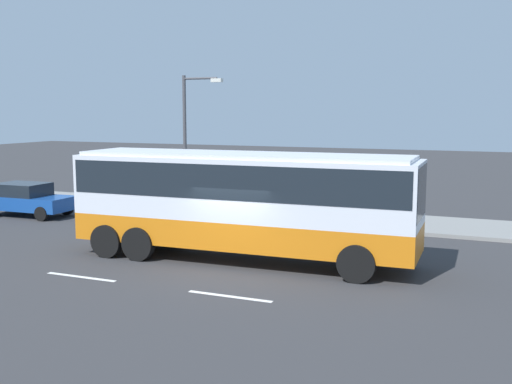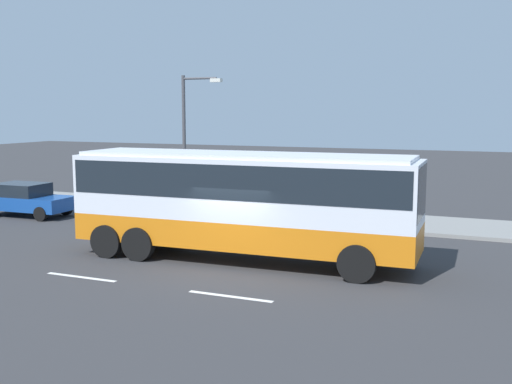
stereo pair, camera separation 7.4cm
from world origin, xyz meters
TOP-DOWN VIEW (x-y plane):
  - ground_plane at (0.00, 0.00)m, footprint 120.00×120.00m
  - sidewalk_curb at (0.00, 9.28)m, footprint 80.00×4.00m
  - coach_bus at (-0.17, 1.10)m, footprint 11.20×3.05m
  - car_blue_saloon at (-12.76, 4.92)m, footprint 4.15×2.01m
  - street_lamp at (-5.86, 7.88)m, footprint 1.99×0.24m

SIDE VIEW (x-z plane):
  - ground_plane at x=0.00m, z-range 0.00..0.00m
  - sidewalk_curb at x=0.00m, z-range 0.00..0.15m
  - car_blue_saloon at x=-12.76m, z-range 0.04..1.55m
  - coach_bus at x=-0.17m, z-range 0.42..3.90m
  - street_lamp at x=-5.86m, z-range 0.68..6.93m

